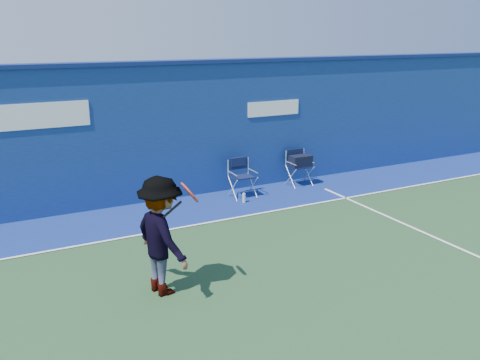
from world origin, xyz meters
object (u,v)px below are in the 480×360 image
directors_chair_right (300,171)px  tennis_player (162,236)px  directors_chair_left (242,184)px  water_bottle (244,198)px

directors_chair_right → tennis_player: bearing=-142.6°
directors_chair_left → directors_chair_right: bearing=5.7°
directors_chair_right → water_bottle: directors_chair_right is taller
directors_chair_right → water_bottle: bearing=-162.3°
directors_chair_right → water_bottle: 1.97m
directors_chair_right → tennis_player: tennis_player is taller
directors_chair_left → water_bottle: bearing=-112.6°
tennis_player → water_bottle: bearing=46.4°
water_bottle → directors_chair_right: bearing=17.7°
directors_chair_right → tennis_player: (-4.77, -3.65, 0.51)m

